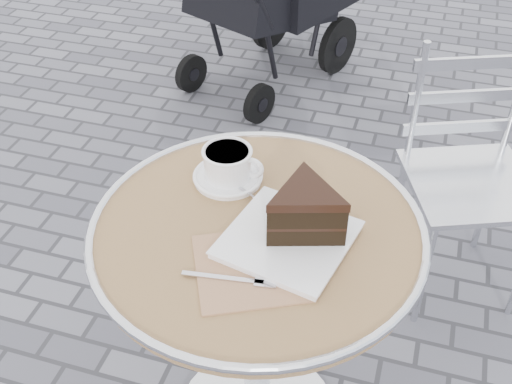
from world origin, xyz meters
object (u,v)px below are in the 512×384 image
(cake_plate_set, at_px, (300,218))
(bistro_chair, at_px, (467,145))
(cafe_table, at_px, (257,281))
(cappuccino_set, at_px, (228,167))

(cake_plate_set, xyz_separation_m, bistro_chair, (0.34, 0.79, -0.28))
(cafe_table, xyz_separation_m, cake_plate_set, (0.09, -0.01, 0.22))
(cafe_table, relative_size, bistro_chair, 0.89)
(cake_plate_set, bearing_deg, cafe_table, -173.00)
(cafe_table, relative_size, cappuccino_set, 4.33)
(cafe_table, bearing_deg, cappuccino_set, 128.57)
(cappuccino_set, xyz_separation_m, bistro_chair, (0.55, 0.64, -0.25))
(cafe_table, height_order, cappuccino_set, cappuccino_set)
(cake_plate_set, bearing_deg, cappuccino_set, 156.09)
(bistro_chair, bearing_deg, cappuccino_set, -153.18)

